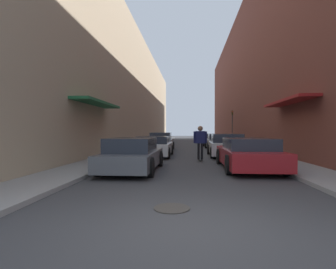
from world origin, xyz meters
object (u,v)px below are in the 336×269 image
object	(u,v)px
parked_car_left_2	(161,142)
parked_car_right_1	(226,146)
parked_car_left_1	(154,147)
parked_car_right_0	(248,154)
skateboarder	(200,139)
parked_car_right_3	(212,140)
traffic_light	(232,123)
manhole_cover	(172,208)
parked_car_left_0	(133,155)
parked_car_right_2	(219,142)

from	to	relation	value
parked_car_left_2	parked_car_right_1	distance (m)	6.53
parked_car_left_1	parked_car_right_0	distance (m)	6.54
parked_car_left_2	skateboarder	distance (m)	7.77
parked_car_left_2	parked_car_right_3	world-z (taller)	parked_car_left_2
parked_car_right_1	traffic_light	world-z (taller)	traffic_light
parked_car_right_0	skateboarder	size ratio (longest dim) A/B	2.71
parked_car_right_3	manhole_cover	bearing A→B (deg)	-96.72
parked_car_left_0	parked_car_right_3	bearing A→B (deg)	75.67
parked_car_left_0	parked_car_right_2	bearing A→B (deg)	69.06
parked_car_left_2	parked_car_right_3	distance (m)	7.65
parked_car_right_2	parked_car_right_3	xyz separation A→B (m)	(-0.08, 5.45, -0.01)
parked_car_left_2	parked_car_left_0	bearing A→B (deg)	-89.42
parked_car_right_2	skateboarder	xyz separation A→B (m)	(-1.77, -8.02, 0.46)
parked_car_left_0	parked_car_left_2	distance (m)	10.80
parked_car_right_1	parked_car_right_0	bearing A→B (deg)	-88.48
parked_car_right_3	traffic_light	xyz separation A→B (m)	(2.27, 1.68, 1.70)
parked_car_right_1	manhole_cover	distance (m)	10.89
parked_car_right_0	parked_car_right_2	xyz separation A→B (m)	(0.02, 10.73, 0.02)
parked_car_left_0	skateboarder	xyz separation A→B (m)	(2.66, 3.54, 0.48)
parked_car_left_0	traffic_light	size ratio (longest dim) A/B	1.21
parked_car_right_0	traffic_light	xyz separation A→B (m)	(2.21, 17.86, 1.70)
parked_car_left_1	parked_car_left_2	size ratio (longest dim) A/B	0.91
parked_car_right_0	manhole_cover	world-z (taller)	parked_car_right_0
manhole_cover	traffic_light	bearing A→B (deg)	78.31
parked_car_right_3	traffic_light	distance (m)	3.29
skateboarder	parked_car_right_0	bearing A→B (deg)	-57.23
parked_car_right_1	skateboarder	world-z (taller)	skateboarder
parked_car_left_2	parked_car_right_2	distance (m)	4.60
parked_car_right_0	manhole_cover	distance (m)	6.07
parked_car_right_1	parked_car_left_1	bearing A→B (deg)	-176.27
skateboarder	manhole_cover	bearing A→B (deg)	-96.02
parked_car_right_2	manhole_cover	world-z (taller)	parked_car_right_2
parked_car_right_0	traffic_light	bearing A→B (deg)	82.94
parked_car_right_0	parked_car_right_3	xyz separation A→B (m)	(-0.06, 16.19, 0.01)
manhole_cover	skateboarder	bearing A→B (deg)	83.98
parked_car_right_3	traffic_light	bearing A→B (deg)	36.38
parked_car_right_0	parked_car_right_2	bearing A→B (deg)	89.90
parked_car_left_0	parked_car_right_2	size ratio (longest dim) A/B	0.94
parked_car_left_2	parked_car_right_0	distance (m)	10.94
parked_car_left_2	manhole_cover	size ratio (longest dim) A/B	6.47
parked_car_left_0	parked_car_right_0	distance (m)	4.48
parked_car_right_0	traffic_light	world-z (taller)	traffic_light
parked_car_right_3	parked_car_left_0	bearing A→B (deg)	-104.33
manhole_cover	parked_car_right_0	bearing A→B (deg)	64.42
parked_car_left_0	parked_car_right_2	world-z (taller)	parked_car_right_2
parked_car_right_0	parked_car_right_1	world-z (taller)	parked_car_right_1
parked_car_left_1	manhole_cover	world-z (taller)	parked_car_left_1
parked_car_right_3	skateboarder	xyz separation A→B (m)	(-1.69, -13.47, 0.47)
parked_car_left_0	parked_car_left_1	world-z (taller)	parked_car_left_0
parked_car_right_0	skateboarder	distance (m)	3.27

